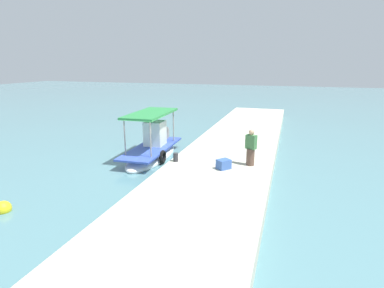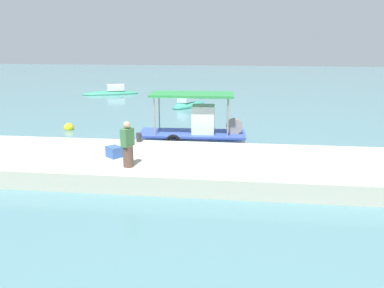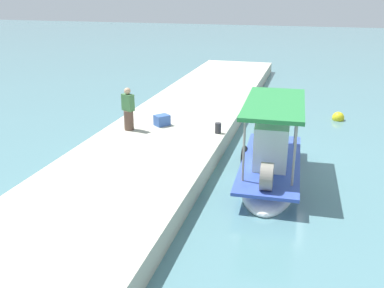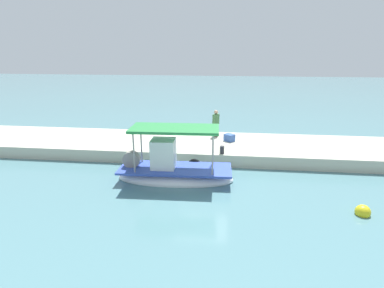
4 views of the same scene
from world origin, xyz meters
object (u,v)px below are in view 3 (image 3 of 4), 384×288
Objects in this scene: mooring_bollard at (218,128)px; cargo_crate at (162,120)px; main_fishing_boat at (270,166)px; marker_buoy at (338,118)px; fisherman_near_bollard at (128,111)px.

mooring_bollard is 2.42m from cargo_crate.
cargo_crate is at bearing -98.94° from mooring_bollard.
main_fishing_boat reaches higher than marker_buoy.
cargo_crate is at bearing -54.20° from marker_buoy.
marker_buoy is (-5.96, 8.09, -1.32)m from fisherman_near_bollard.
main_fishing_boat reaches higher than cargo_crate.
main_fishing_boat is 3.19m from mooring_bollard.
mooring_bollard is 0.72× the size of marker_buoy.
fisherman_near_bollard is 4.12× the size of mooring_bollard.
fisherman_near_bollard is 2.96× the size of marker_buoy.
cargo_crate is 8.72m from marker_buoy.
cargo_crate is (-0.38, -2.39, 0.01)m from mooring_bollard.
main_fishing_boat is at bearing 44.89° from mooring_bollard.
marker_buoy is (-5.08, 7.04, -0.78)m from cargo_crate.
main_fishing_boat is 13.74× the size of mooring_bollard.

